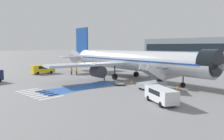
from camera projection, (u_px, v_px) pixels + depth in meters
ground_plane at (126, 78)px, 45.89m from camera, size 600.00×600.00×0.00m
apron_leadline_yellow at (131, 79)px, 44.32m from camera, size 77.47×8.80×0.01m
apron_stand_patch_blue at (81, 87)px, 35.33m from camera, size 4.47×13.86×0.01m
apron_walkway_bar_0 at (27, 90)px, 33.24m from camera, size 0.44×3.60×0.01m
apron_walkway_bar_1 at (31, 91)px, 32.40m from camera, size 0.44×3.60×0.01m
apron_walkway_bar_2 at (34, 92)px, 31.56m from camera, size 0.44×3.60×0.01m
apron_walkway_bar_3 at (38, 93)px, 30.73m from camera, size 0.44×3.60×0.01m
apron_walkway_bar_4 at (43, 95)px, 29.89m from camera, size 0.44×3.60×0.01m
apron_walkway_bar_5 at (47, 96)px, 29.05m from camera, size 0.44×3.60×0.01m
apron_walkway_bar_6 at (52, 98)px, 28.21m from camera, size 0.44×3.60×0.01m
airliner at (129, 60)px, 44.42m from camera, size 44.16×32.79×11.46m
boarding_stairs_forward at (152, 82)px, 34.20m from camera, size 2.72×5.41×4.01m
fuel_tanker at (160, 62)px, 68.60m from camera, size 9.30×2.91×3.52m
service_van_0 at (161, 94)px, 25.33m from camera, size 5.21×4.00×1.82m
service_van_2 at (43, 68)px, 52.81m from camera, size 2.64×5.51×2.10m
baggage_cart at (119, 83)px, 37.79m from camera, size 2.98×2.77×0.87m
ground_crew_0 at (104, 75)px, 42.17m from camera, size 0.48×0.35×1.81m
ground_crew_1 at (77, 71)px, 50.88m from camera, size 0.42×0.49×1.67m
ground_crew_2 at (72, 70)px, 50.71m from camera, size 0.40×0.49×1.78m
traffic_cone_0 at (132, 82)px, 38.36m from camera, size 0.55×0.55×0.61m
traffic_cone_1 at (178, 87)px, 33.97m from camera, size 0.45×0.45×0.50m
terminal_building at (216, 49)px, 109.29m from camera, size 79.03×12.10×10.87m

